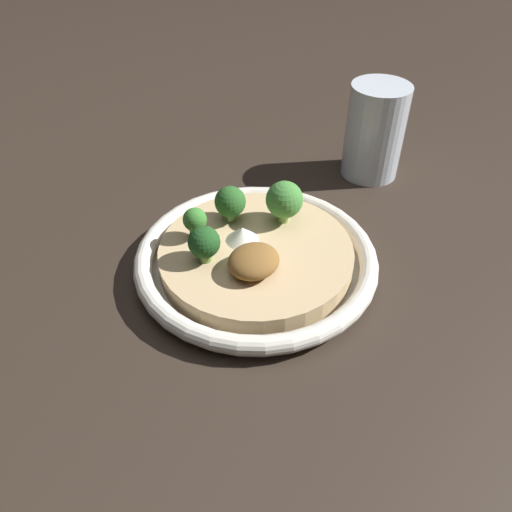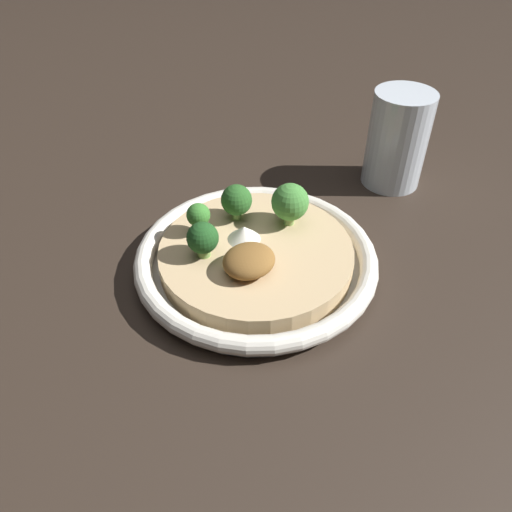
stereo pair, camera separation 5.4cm
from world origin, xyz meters
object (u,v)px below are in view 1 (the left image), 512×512
(broccoli_front_right, at_px, (195,221))
(broccoli_front, at_px, (230,202))
(risotto_bowl, at_px, (256,258))
(broccoli_left, at_px, (284,200))
(drinking_glass, at_px, (375,131))
(broccoli_right, at_px, (204,243))

(broccoli_front_right, bearing_deg, broccoli_front, 172.67)
(risotto_bowl, distance_m, broccoli_left, 0.07)
(risotto_bowl, distance_m, broccoli_front, 0.07)
(broccoli_front, relative_size, drinking_glass, 0.34)
(broccoli_left, bearing_deg, drinking_glass, -178.02)
(risotto_bowl, distance_m, broccoli_right, 0.07)
(broccoli_right, height_order, broccoli_left, broccoli_left)
(broccoli_front_right, bearing_deg, risotto_bowl, 115.72)
(broccoli_right, height_order, drinking_glass, drinking_glass)
(broccoli_left, height_order, drinking_glass, drinking_glass)
(broccoli_right, relative_size, broccoli_left, 0.80)
(broccoli_right, xyz_separation_m, broccoli_front_right, (-0.02, -0.03, -0.00))
(risotto_bowl, bearing_deg, broccoli_front_right, -64.28)
(broccoli_right, bearing_deg, risotto_bowl, 151.33)
(broccoli_left, xyz_separation_m, drinking_glass, (-0.20, -0.01, 0.00))
(broccoli_front_right, xyz_separation_m, drinking_glass, (-0.29, 0.05, 0.01))
(risotto_bowl, relative_size, broccoli_left, 5.28)
(broccoli_front_right, relative_size, drinking_glass, 0.29)
(broccoli_left, bearing_deg, broccoli_right, -10.04)
(broccoli_front, relative_size, broccoli_left, 0.85)
(risotto_bowl, xyz_separation_m, broccoli_front_right, (0.03, -0.06, 0.04))
(broccoli_front, height_order, broccoli_front_right, broccoli_front)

